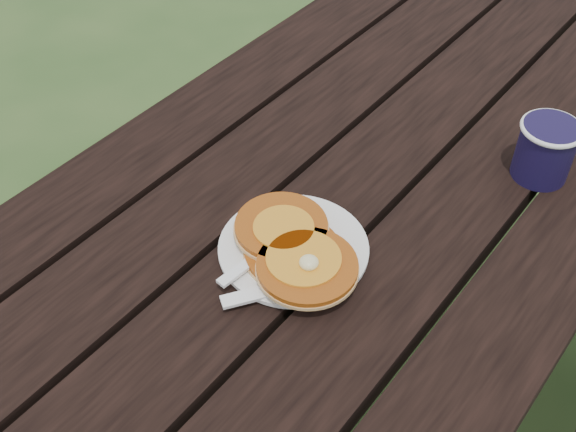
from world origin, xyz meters
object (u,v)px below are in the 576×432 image
Objects in this scene: coffee_cup at (546,147)px; picnic_table at (314,360)px; pancake_stack at (294,249)px; plate at (293,249)px.

picnic_table is at bearing -128.72° from coffee_cup.
picnic_table is 0.42m from pancake_stack.
picnic_table is 19.65× the size of coffee_cup.
pancake_stack is 0.41m from coffee_cup.
coffee_cup reaches higher than picnic_table.
plate is 0.03m from pancake_stack.
coffee_cup is at bearing 51.28° from picnic_table.
picnic_table is 0.40m from plate.
coffee_cup is (0.20, 0.36, 0.05)m from plate.
plate is (0.02, -0.09, 0.39)m from picnic_table.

